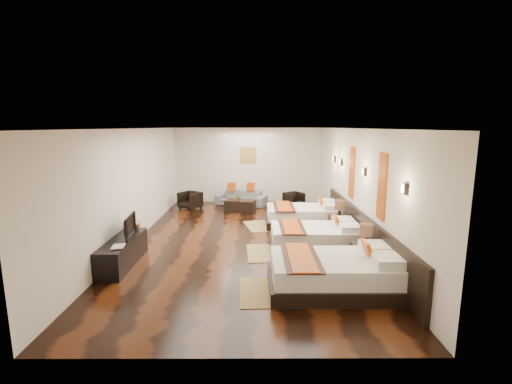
{
  "coord_description": "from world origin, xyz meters",
  "views": [
    {
      "loc": [
        0.26,
        -8.77,
        2.85
      ],
      "look_at": [
        0.28,
        0.78,
        1.1
      ],
      "focal_mm": 25.18,
      "sensor_mm": 36.0,
      "label": 1
    }
  ],
  "objects_px": {
    "bed_near": "(337,273)",
    "figurine": "(133,223)",
    "bed_far": "(304,215)",
    "coffee_table": "(240,206)",
    "nightstand_a": "(365,254)",
    "tv_console": "(123,252)",
    "bed_mid": "(316,237)",
    "sofa": "(241,198)",
    "table_plant": "(239,197)",
    "armchair_left": "(190,200)",
    "armchair_right": "(294,200)",
    "book": "(112,247)",
    "tv": "(126,226)",
    "nightstand_b": "(339,224)"
  },
  "relations": [
    {
      "from": "table_plant",
      "to": "armchair_left",
      "type": "bearing_deg",
      "value": 163.55
    },
    {
      "from": "armchair_right",
      "to": "book",
      "type": "bearing_deg",
      "value": -157.0
    },
    {
      "from": "bed_mid",
      "to": "nightstand_a",
      "type": "height_order",
      "value": "nightstand_a"
    },
    {
      "from": "bed_near",
      "to": "bed_far",
      "type": "relative_size",
      "value": 1.07
    },
    {
      "from": "bed_far",
      "to": "coffee_table",
      "type": "relative_size",
      "value": 2.19
    },
    {
      "from": "armchair_right",
      "to": "bed_near",
      "type": "bearing_deg",
      "value": -121.41
    },
    {
      "from": "bed_near",
      "to": "figurine",
      "type": "relative_size",
      "value": 7.47
    },
    {
      "from": "bed_mid",
      "to": "table_plant",
      "type": "xyz_separation_m",
      "value": [
        -1.99,
        3.67,
        0.24
      ]
    },
    {
      "from": "armchair_right",
      "to": "coffee_table",
      "type": "relative_size",
      "value": 0.61
    },
    {
      "from": "tv_console",
      "to": "sofa",
      "type": "distance_m",
      "value": 6.19
    },
    {
      "from": "tv_console",
      "to": "bed_mid",
      "type": "bearing_deg",
      "value": 13.37
    },
    {
      "from": "bed_near",
      "to": "tv",
      "type": "distance_m",
      "value": 4.38
    },
    {
      "from": "tv_console",
      "to": "armchair_left",
      "type": "distance_m",
      "value": 5.19
    },
    {
      "from": "coffee_table",
      "to": "table_plant",
      "type": "xyz_separation_m",
      "value": [
        -0.04,
        -0.05,
        0.32
      ]
    },
    {
      "from": "nightstand_a",
      "to": "sofa",
      "type": "distance_m",
      "value": 6.66
    },
    {
      "from": "bed_mid",
      "to": "tv_console",
      "type": "relative_size",
      "value": 1.18
    },
    {
      "from": "tv",
      "to": "bed_far",
      "type": "bearing_deg",
      "value": -60.92
    },
    {
      "from": "bed_mid",
      "to": "armchair_left",
      "type": "distance_m",
      "value": 5.59
    },
    {
      "from": "nightstand_b",
      "to": "tv_console",
      "type": "relative_size",
      "value": 0.54
    },
    {
      "from": "sofa",
      "to": "nightstand_a",
      "type": "bearing_deg",
      "value": -47.11
    },
    {
      "from": "bed_near",
      "to": "bed_mid",
      "type": "relative_size",
      "value": 1.1
    },
    {
      "from": "sofa",
      "to": "coffee_table",
      "type": "bearing_deg",
      "value": -70.97
    },
    {
      "from": "bed_mid",
      "to": "sofa",
      "type": "relative_size",
      "value": 1.15
    },
    {
      "from": "tv_console",
      "to": "book",
      "type": "xyz_separation_m",
      "value": [
        0.0,
        -0.52,
        0.29
      ]
    },
    {
      "from": "bed_near",
      "to": "book",
      "type": "relative_size",
      "value": 7.62
    },
    {
      "from": "book",
      "to": "armchair_left",
      "type": "xyz_separation_m",
      "value": [
        0.48,
        5.69,
        -0.26
      ]
    },
    {
      "from": "tv_console",
      "to": "armchair_right",
      "type": "relative_size",
      "value": 2.97
    },
    {
      "from": "nightstand_a",
      "to": "table_plant",
      "type": "height_order",
      "value": "nightstand_a"
    },
    {
      "from": "bed_far",
      "to": "armchair_left",
      "type": "distance_m",
      "value": 4.27
    },
    {
      "from": "nightstand_b",
      "to": "book",
      "type": "bearing_deg",
      "value": -153.94
    },
    {
      "from": "tv_console",
      "to": "bed_near",
      "type": "bearing_deg",
      "value": -15.33
    },
    {
      "from": "figurine",
      "to": "sofa",
      "type": "distance_m",
      "value": 5.53
    },
    {
      "from": "coffee_table",
      "to": "nightstand_a",
      "type": "bearing_deg",
      "value": -61.88
    },
    {
      "from": "tv_console",
      "to": "sofa",
      "type": "relative_size",
      "value": 0.98
    },
    {
      "from": "nightstand_a",
      "to": "coffee_table",
      "type": "distance_m",
      "value": 5.72
    },
    {
      "from": "bed_near",
      "to": "figurine",
      "type": "xyz_separation_m",
      "value": [
        -4.2,
        1.88,
        0.4
      ]
    },
    {
      "from": "armchair_right",
      "to": "bed_mid",
      "type": "bearing_deg",
      "value": -121.2
    },
    {
      "from": "armchair_right",
      "to": "table_plant",
      "type": "bearing_deg",
      "value": 168.32
    },
    {
      "from": "nightstand_a",
      "to": "nightstand_b",
      "type": "bearing_deg",
      "value": 90.0
    },
    {
      "from": "bed_near",
      "to": "figurine",
      "type": "distance_m",
      "value": 4.62
    },
    {
      "from": "table_plant",
      "to": "figurine",
      "type": "bearing_deg",
      "value": -119.32
    },
    {
      "from": "bed_far",
      "to": "nightstand_a",
      "type": "relative_size",
      "value": 2.26
    },
    {
      "from": "armchair_left",
      "to": "table_plant",
      "type": "height_order",
      "value": "table_plant"
    },
    {
      "from": "bed_far",
      "to": "nightstand_b",
      "type": "bearing_deg",
      "value": -57.49
    },
    {
      "from": "table_plant",
      "to": "tv",
      "type": "bearing_deg",
      "value": -115.67
    },
    {
      "from": "nightstand_b",
      "to": "coffee_table",
      "type": "height_order",
      "value": "nightstand_b"
    },
    {
      "from": "armchair_right",
      "to": "coffee_table",
      "type": "height_order",
      "value": "armchair_right"
    },
    {
      "from": "armchair_right",
      "to": "nightstand_b",
      "type": "bearing_deg",
      "value": -108.93
    },
    {
      "from": "bed_near",
      "to": "figurine",
      "type": "bearing_deg",
      "value": 155.84
    },
    {
      "from": "bed_far",
      "to": "nightstand_a",
      "type": "xyz_separation_m",
      "value": [
        0.75,
        -3.4,
        0.05
      ]
    }
  ]
}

